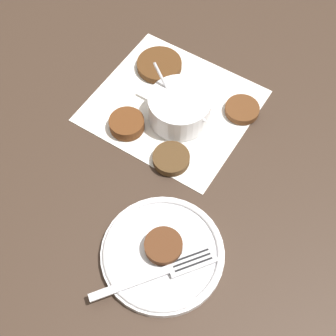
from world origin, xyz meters
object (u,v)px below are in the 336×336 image
object	(u,v)px
serving_plate	(163,253)
fork	(168,270)
fritter_on_plate	(163,246)
sauce_bowl	(179,108)

from	to	relation	value
serving_plate	fork	world-z (taller)	fork
serving_plate	fritter_on_plate	size ratio (longest dim) A/B	3.27
sauce_bowl	fork	world-z (taller)	sauce_bowl
serving_plate	fritter_on_plate	xyz separation A→B (m)	(-0.00, 0.00, 0.02)
fritter_on_plate	fork	bearing A→B (deg)	-35.57
sauce_bowl	fritter_on_plate	size ratio (longest dim) A/B	2.23
sauce_bowl	fork	xyz separation A→B (m)	(0.19, -0.22, -0.01)
serving_plate	sauce_bowl	bearing A→B (deg)	128.44
serving_plate	fritter_on_plate	distance (m)	0.02
fork	fritter_on_plate	bearing A→B (deg)	144.43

